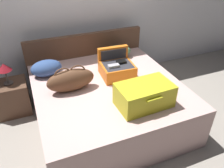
{
  "coord_description": "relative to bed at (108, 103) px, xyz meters",
  "views": [
    {
      "loc": [
        -0.86,
        -1.85,
        2.13
      ],
      "look_at": [
        0.0,
        0.26,
        0.66
      ],
      "focal_mm": 36.1,
      "sensor_mm": 36.0,
      "label": 1
    }
  ],
  "objects": [
    {
      "name": "bed",
      "position": [
        0.0,
        0.0,
        0.0
      ],
      "size": [
        1.83,
        1.85,
        0.56
      ],
      "primitive_type": "cube",
      "color": "#BC9993",
      "rests_on": "ground"
    },
    {
      "name": "headboard",
      "position": [
        0.0,
        0.96,
        0.18
      ],
      "size": [
        1.86,
        0.08,
        0.92
      ],
      "primitive_type": "cube",
      "color": "#4C3323",
      "rests_on": "ground"
    },
    {
      "name": "back_wall",
      "position": [
        0.0,
        1.25,
        1.02
      ],
      "size": [
        8.0,
        0.1,
        2.6
      ],
      "primitive_type": "cube",
      "color": "silver",
      "rests_on": "ground"
    },
    {
      "name": "hard_case_medium",
      "position": [
        0.2,
        0.19,
        0.4
      ],
      "size": [
        0.44,
        0.43,
        0.35
      ],
      "rotation": [
        0.0,
        0.0,
        -0.06
      ],
      "color": "#D16619",
      "rests_on": "bed"
    },
    {
      "name": "pillow_center_head",
      "position": [
        -0.68,
        0.56,
        0.39
      ],
      "size": [
        0.43,
        0.3,
        0.21
      ],
      "primitive_type": "ellipsoid",
      "rotation": [
        0.0,
        0.0,
        0.04
      ],
      "color": "navy",
      "rests_on": "bed"
    },
    {
      "name": "pillow_near_headboard",
      "position": [
        0.4,
        0.69,
        0.38
      ],
      "size": [
        0.5,
        0.27,
        0.2
      ],
      "primitive_type": "ellipsoid",
      "rotation": [
        0.0,
        0.0,
        -0.07
      ],
      "color": "#4C724C",
      "rests_on": "bed"
    },
    {
      "name": "table_lamp",
      "position": [
        -1.19,
        0.67,
        0.43
      ],
      "size": [
        0.19,
        0.19,
        0.3
      ],
      "color": "#3F3833",
      "rests_on": "nightstand"
    },
    {
      "name": "nightstand",
      "position": [
        -1.19,
        0.67,
        -0.04
      ],
      "size": [
        0.44,
        0.4,
        0.48
      ],
      "primitive_type": "cube",
      "color": "#4C3323",
      "rests_on": "ground"
    },
    {
      "name": "hard_case_large",
      "position": [
        0.22,
        -0.53,
        0.41
      ],
      "size": [
        0.61,
        0.4,
        0.26
      ],
      "rotation": [
        0.0,
        0.0,
        0.04
      ],
      "color": "gold",
      "rests_on": "bed"
    },
    {
      "name": "duffel_bag",
      "position": [
        -0.45,
        0.07,
        0.42
      ],
      "size": [
        0.59,
        0.23,
        0.32
      ],
      "rotation": [
        0.0,
        0.0,
        0.04
      ],
      "color": "brown",
      "rests_on": "bed"
    },
    {
      "name": "ground_plane",
      "position": [
        0.0,
        -0.4,
        -0.28
      ],
      "size": [
        12.0,
        12.0,
        0.0
      ],
      "primitive_type": "plane",
      "color": "gray"
    }
  ]
}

